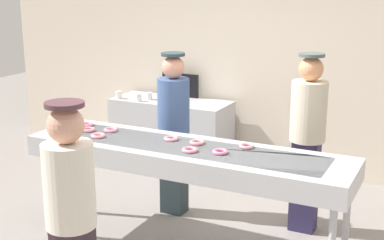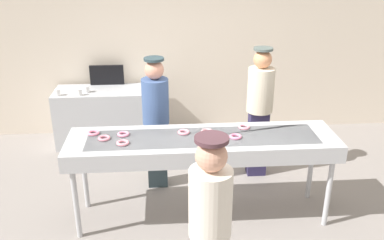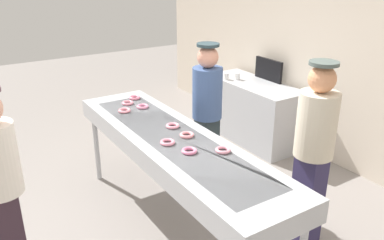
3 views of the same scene
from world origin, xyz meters
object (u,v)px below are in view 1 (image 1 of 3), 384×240
Objects in this scene: strawberry_donut_6 at (190,150)px; prep_counter at (171,132)px; strawberry_donut_7 at (247,146)px; strawberry_donut_1 at (111,130)px; paper_cup_1 at (139,97)px; paper_cup_0 at (149,96)px; strawberry_donut_8 at (220,152)px; strawberry_donut_5 at (197,142)px; menu_display at (180,85)px; fryer_conveyor at (185,156)px; strawberry_donut_3 at (86,124)px; strawberry_donut_2 at (171,139)px; paper_cup_2 at (119,95)px; strawberry_donut_4 at (88,130)px; worker_assistant at (307,133)px; strawberry_donut_0 at (98,136)px; customer_waiting at (71,213)px; worker_baker at (174,125)px.

prep_counter is at bearing 122.06° from strawberry_donut_6.
prep_counter is at bearing 133.16° from strawberry_donut_7.
paper_cup_1 is at bearing 113.91° from strawberry_donut_1.
strawberry_donut_8 is at bearing -47.05° from paper_cup_0.
menu_display is at bearing 120.80° from strawberry_donut_5.
strawberry_donut_3 is at bearing 171.90° from fryer_conveyor.
strawberry_donut_2 is 2.41m from menu_display.
strawberry_donut_2 is at bearing -179.96° from strawberry_donut_5.
strawberry_donut_5 is at bearing 0.04° from strawberry_donut_2.
strawberry_donut_6 reaches higher than paper_cup_2.
strawberry_donut_4 is 1.35× the size of paper_cup_1.
worker_assistant is at bearing -34.13° from menu_display.
strawberry_donut_2 is 0.36m from strawberry_donut_6.
menu_display is at bearing 92.42° from strawberry_donut_3.
fryer_conveyor is 22.18× the size of strawberry_donut_1.
strawberry_donut_0 is 0.08× the size of customer_waiting.
strawberry_donut_1 is at bearing -69.85° from paper_cup_0.
paper_cup_2 is at bearing 135.86° from strawberry_donut_6.
customer_waiting reaches higher than prep_counter.
fryer_conveyor is at bearing 97.04° from customer_waiting.
strawberry_donut_0 and strawberry_donut_8 have the same top height.
strawberry_donut_5 is at bearing 0.02° from strawberry_donut_1.
strawberry_donut_1 and strawberry_donut_3 have the same top height.
strawberry_donut_2 and strawberry_donut_7 have the same top height.
strawberry_donut_1 is 0.32m from strawberry_donut_3.
worker_assistant reaches higher than strawberry_donut_8.
strawberry_donut_3 is at bearing -75.20° from paper_cup_1.
strawberry_donut_6 is at bearing 137.84° from worker_baker.
strawberry_donut_8 is at bearing -43.86° from paper_cup_1.
paper_cup_2 is at bearing 134.77° from strawberry_donut_2.
customer_waiting is at bearing -98.06° from strawberry_donut_6.
menu_display is (0.00, 0.26, 0.57)m from prep_counter.
strawberry_donut_6 is (0.04, -0.22, 0.00)m from strawberry_donut_5.
strawberry_donut_2 is at bearing -61.38° from prep_counter.
paper_cup_0 is at bearing 101.23° from strawberry_donut_3.
strawberry_donut_6 is 0.08× the size of worker_assistant.
customer_waiting reaches higher than strawberry_donut_3.
fryer_conveyor is 1.66× the size of worker_assistant.
strawberry_donut_6 is at bearing -44.14° from paper_cup_2.
strawberry_donut_2 is at bearing -3.35° from strawberry_donut_3.
strawberry_donut_3 is at bearing 4.14° from worker_assistant.
strawberry_donut_0 is 1.00× the size of strawberry_donut_4.
strawberry_donut_4 is at bearing -83.80° from prep_counter.
prep_counter is (-0.75, 1.31, -0.50)m from worker_baker.
paper_cup_1 is at bearing 129.33° from strawberry_donut_2.
strawberry_donut_5 is at bearing 151.60° from strawberry_donut_8.
paper_cup_2 is (-1.80, 3.22, -0.03)m from customer_waiting.
strawberry_donut_7 is 2.70m from menu_display.
worker_assistant is at bearing -28.86° from prep_counter.
strawberry_donut_4 is 1.97m from paper_cup_0.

